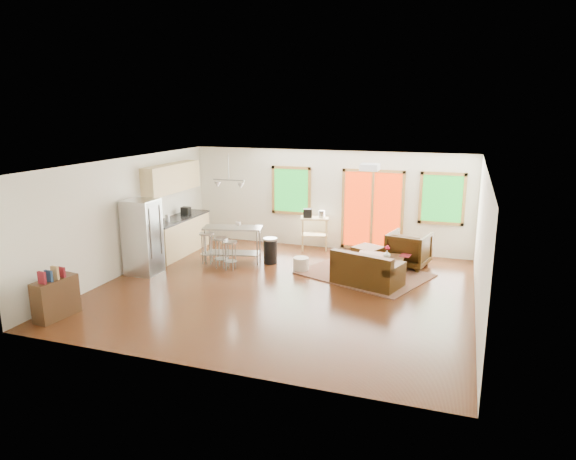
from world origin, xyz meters
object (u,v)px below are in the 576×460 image
(loveseat, at_px, (367,272))
(ottoman, at_px, (368,255))
(kitchen_cart, at_px, (314,222))
(rug, at_px, (365,274))
(island, at_px, (233,238))
(coffee_table, at_px, (380,258))
(armchair, at_px, (409,248))
(refrigerator, at_px, (143,237))

(loveseat, bearing_deg, ottoman, 116.62)
(kitchen_cart, bearing_deg, rug, -44.13)
(island, bearing_deg, loveseat, -10.32)
(loveseat, bearing_deg, coffee_table, 98.04)
(rug, distance_m, island, 3.27)
(armchair, height_order, ottoman, armchair)
(loveseat, relative_size, kitchen_cart, 1.42)
(rug, relative_size, ottoman, 4.25)
(armchair, relative_size, island, 0.62)
(refrigerator, height_order, kitchen_cart, refrigerator)
(loveseat, relative_size, armchair, 1.71)
(island, bearing_deg, rug, 1.25)
(armchair, xyz_separation_m, ottoman, (-0.95, -0.04, -0.26))
(loveseat, distance_m, kitchen_cart, 2.99)
(refrigerator, bearing_deg, coffee_table, 17.22)
(armchair, bearing_deg, ottoman, 14.97)
(rug, xyz_separation_m, refrigerator, (-4.75, -1.51, 0.83))
(rug, bearing_deg, coffee_table, 32.08)
(island, bearing_deg, refrigerator, -136.90)
(armchair, xyz_separation_m, kitchen_cart, (-2.53, 0.68, 0.30))
(armchair, relative_size, ottoman, 1.50)
(ottoman, bearing_deg, rug, -83.78)
(armchair, xyz_separation_m, refrigerator, (-5.60, -2.46, 0.39))
(coffee_table, bearing_deg, island, -175.74)
(ottoman, xyz_separation_m, island, (-3.12, -0.98, 0.40))
(refrigerator, distance_m, island, 2.12)
(loveseat, distance_m, ottoman, 1.62)
(ottoman, distance_m, kitchen_cart, 1.82)
(loveseat, distance_m, island, 3.45)
(loveseat, xyz_separation_m, refrigerator, (-4.92, -0.82, 0.55))
(rug, xyz_separation_m, loveseat, (0.16, -0.69, 0.28))
(armchair, xyz_separation_m, island, (-4.07, -1.02, 0.15))
(loveseat, bearing_deg, island, -173.07)
(rug, height_order, ottoman, ottoman)
(loveseat, distance_m, coffee_table, 0.89)
(rug, height_order, refrigerator, refrigerator)
(loveseat, relative_size, island, 1.06)
(coffee_table, bearing_deg, refrigerator, -161.43)
(rug, height_order, kitchen_cart, kitchen_cart)
(rug, height_order, island, island)
(armchair, height_order, refrigerator, refrigerator)
(armchair, relative_size, refrigerator, 0.54)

